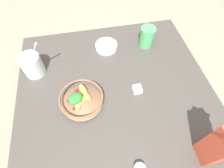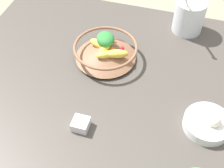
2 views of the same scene
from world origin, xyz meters
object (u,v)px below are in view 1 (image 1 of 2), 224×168
at_px(fruit_bowl, 81,99).
at_px(spice_jar, 137,89).
at_px(drinking_cup, 147,36).
at_px(garlic_bowl, 106,46).
at_px(milk_carton, 224,145).
at_px(yogurt_tub, 32,64).

bearing_deg(fruit_bowl, spice_jar, -86.96).
distance_m(drinking_cup, garlic_bowl, 0.26).
relative_size(spice_jar, garlic_bowl, 0.35).
height_order(milk_carton, spice_jar, milk_carton).
height_order(milk_carton, drinking_cup, milk_carton).
xyz_separation_m(yogurt_tub, garlic_bowl, (0.12, -0.44, -0.05)).
height_order(yogurt_tub, spice_jar, yogurt_tub).
distance_m(milk_carton, drinking_cup, 0.71).
bearing_deg(drinking_cup, garlic_bowl, 85.38).
bearing_deg(garlic_bowl, milk_carton, -156.45).
relative_size(milk_carton, garlic_bowl, 2.17).
bearing_deg(yogurt_tub, milk_carton, -128.98).
relative_size(yogurt_tub, garlic_bowl, 1.83).
distance_m(yogurt_tub, garlic_bowl, 0.45).
distance_m(milk_carton, spice_jar, 0.45).
xyz_separation_m(milk_carton, spice_jar, (0.37, 0.21, -0.14)).
bearing_deg(spice_jar, fruit_bowl, 93.04).
height_order(yogurt_tub, drinking_cup, yogurt_tub).
relative_size(fruit_bowl, spice_jar, 4.64).
distance_m(milk_carton, yogurt_tub, 0.97).
height_order(drinking_cup, spice_jar, drinking_cup).
xyz_separation_m(spice_jar, garlic_bowl, (0.35, 0.10, 0.00)).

